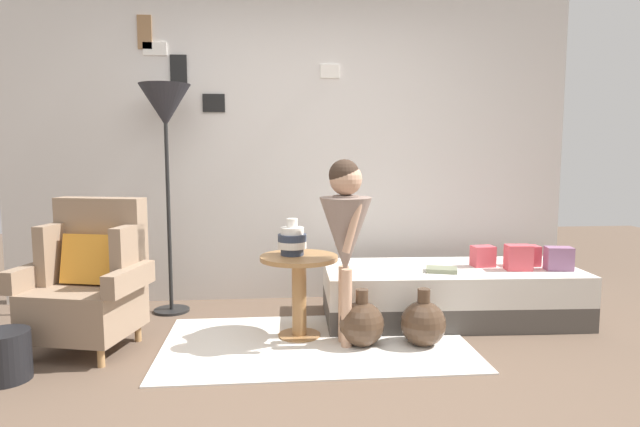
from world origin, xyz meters
name	(u,v)px	position (x,y,z in m)	size (l,w,h in m)	color
ground_plane	(308,393)	(0.00, 0.00, 0.00)	(12.00, 12.00, 0.00)	brown
gallery_wall	(292,148)	(0.00, 1.95, 1.30)	(4.80, 0.12, 2.60)	silver
rug	(316,343)	(0.10, 0.73, 0.01)	(2.01, 1.19, 0.01)	silver
armchair	(90,281)	(-1.36, 0.81, 0.44)	(0.85, 0.72, 0.97)	tan
daybed	(450,293)	(1.17, 1.19, 0.20)	(1.93, 0.88, 0.40)	#4C4742
pillow_head	(559,259)	(1.94, 1.03, 0.49)	(0.19, 0.12, 0.17)	gray
pillow_mid	(527,256)	(1.77, 1.20, 0.48)	(0.18, 0.12, 0.15)	#D64C56
pillow_back	(518,258)	(1.64, 1.06, 0.49)	(0.18, 0.12, 0.19)	#D64C56
pillow_extra	(483,256)	(1.42, 1.20, 0.48)	(0.16, 0.12, 0.16)	#D64C56
side_table	(299,280)	(0.00, 0.88, 0.40)	(0.53, 0.53, 0.57)	#9E7042
vase_striped	(292,240)	(-0.04, 0.91, 0.67)	(0.20, 0.20, 0.25)	#2D384C
floor_lamp	(165,115)	(-0.99, 1.57, 1.56)	(0.39, 0.39, 1.79)	black
person_child	(345,226)	(0.29, 0.69, 0.79)	(0.34, 0.34, 1.23)	tan
book_on_daybed	(441,270)	(1.05, 1.05, 0.42)	(0.22, 0.16, 0.03)	gray
demijohn_near	(362,323)	(0.40, 0.67, 0.15)	(0.30, 0.30, 0.38)	#473323
demijohn_far	(423,323)	(0.80, 0.64, 0.15)	(0.30, 0.30, 0.38)	#473323
magazine_basket	(4,356)	(-1.68, 0.32, 0.14)	(0.28, 0.28, 0.28)	black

